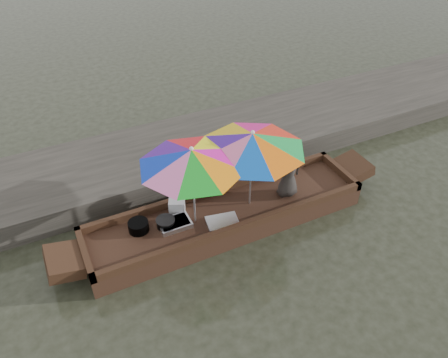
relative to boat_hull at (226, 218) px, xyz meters
name	(u,v)px	position (x,y,z in m)	size (l,w,h in m)	color
water	(226,225)	(0.00, 0.00, -0.17)	(80.00, 80.00, 0.00)	black
dock	(182,153)	(0.00, 2.20, 0.08)	(22.00, 2.20, 0.50)	#2D2B26
boat_hull	(226,218)	(0.00, 0.00, 0.00)	(5.12, 1.20, 0.35)	#3C2519
cooking_pot	(138,226)	(-1.56, 0.21, 0.27)	(0.35, 0.35, 0.18)	black
tray_crayfish	(175,224)	(-0.97, 0.04, 0.22)	(0.55, 0.38, 0.09)	silver
tray_scallop	(222,222)	(-0.21, -0.27, 0.21)	(0.55, 0.38, 0.06)	silver
charcoal_grill	(166,223)	(-1.12, 0.10, 0.25)	(0.31, 0.31, 0.15)	black
supply_bag	(177,206)	(-0.80, 0.36, 0.30)	(0.28, 0.22, 0.26)	silver
vendor	(289,171)	(1.22, -0.07, 0.71)	(0.53, 0.34, 1.07)	#2B2724
umbrella_bow	(193,186)	(-0.61, 0.00, 0.95)	(1.75, 1.75, 1.55)	#FFF614
umbrella_stern	(251,169)	(0.47, 0.00, 0.95)	(1.84, 1.84, 1.55)	red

